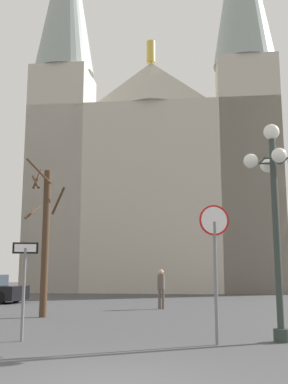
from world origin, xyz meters
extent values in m
cube|color=#BCB5A5|center=(1.27, 32.27, 7.24)|extent=(20.57, 13.63, 14.48)
pyramid|color=#BCB5A5|center=(0.80, 27.40, 16.23)|extent=(6.99, 2.65, 3.50)
cylinder|color=gold|center=(0.80, 27.40, 18.88)|extent=(0.70, 0.70, 1.80)
cube|color=#BCB5A5|center=(-6.53, 29.40, 8.96)|extent=(4.98, 4.98, 17.92)
cube|color=#BCB5A5|center=(8.37, 27.94, 8.96)|extent=(4.98, 4.98, 17.92)
cylinder|color=slate|center=(2.17, 3.86, 1.37)|extent=(0.08, 0.08, 2.74)
cylinder|color=red|center=(2.17, 3.86, 2.78)|extent=(0.71, 0.18, 0.71)
cylinder|color=white|center=(2.17, 3.84, 2.78)|extent=(0.62, 0.13, 0.63)
cylinder|color=slate|center=(-2.33, 4.33, 1.08)|extent=(0.07, 0.07, 2.16)
cube|color=black|center=(-2.33, 4.33, 2.16)|extent=(0.60, 0.14, 0.27)
cube|color=white|center=(-2.33, 4.31, 2.16)|extent=(0.50, 0.10, 0.19)
cylinder|color=#2D3833|center=(3.71, 4.28, 2.42)|extent=(0.16, 0.16, 4.84)
cylinder|color=#2D3833|center=(3.71, 4.28, 0.15)|extent=(0.36, 0.36, 0.30)
sphere|color=white|center=(3.71, 4.28, 5.03)|extent=(0.39, 0.39, 0.39)
cylinder|color=#2D3833|center=(3.98, 4.28, 4.29)|extent=(0.05, 0.54, 0.05)
sphere|color=white|center=(3.71, 4.82, 4.29)|extent=(0.35, 0.35, 0.35)
cylinder|color=#2D3833|center=(3.71, 4.55, 4.29)|extent=(0.54, 0.05, 0.05)
sphere|color=white|center=(3.16, 4.28, 4.29)|extent=(0.35, 0.35, 0.35)
cylinder|color=#2D3833|center=(3.44, 4.28, 4.29)|extent=(0.05, 0.54, 0.05)
sphere|color=white|center=(3.71, 3.73, 4.29)|extent=(0.35, 0.35, 0.35)
cylinder|color=#2D3833|center=(3.71, 4.00, 4.29)|extent=(0.54, 0.05, 0.05)
cylinder|color=#473323|center=(-3.14, 9.93, 2.65)|extent=(0.26, 0.26, 5.31)
cylinder|color=#473323|center=(-2.76, 10.21, 4.23)|extent=(0.68, 0.85, 0.97)
cylinder|color=#473323|center=(-3.67, 10.04, 3.77)|extent=(0.32, 1.14, 0.67)
cylinder|color=#473323|center=(-3.52, 9.72, 4.85)|extent=(0.52, 0.86, 0.66)
cylinder|color=#473323|center=(-3.36, 9.43, 5.20)|extent=(1.08, 0.56, 1.07)
cylinder|color=#473323|center=(-3.53, 9.96, 5.01)|extent=(0.16, 0.86, 0.90)
cylinder|color=black|center=(-6.34, 17.69, 0.32)|extent=(0.67, 0.37, 0.64)
cylinder|color=black|center=(-6.71, 16.18, 0.32)|extent=(0.67, 0.37, 0.64)
cylinder|color=#594C47|center=(1.24, 13.47, 0.42)|extent=(0.12, 0.12, 0.83)
cylinder|color=#594C47|center=(1.08, 13.50, 0.42)|extent=(0.12, 0.12, 0.83)
cylinder|color=#594C47|center=(1.16, 13.48, 1.14)|extent=(0.32, 0.32, 0.62)
sphere|color=tan|center=(1.16, 13.48, 1.57)|extent=(0.23, 0.23, 0.23)
camera|label=1|loc=(0.67, -6.71, 1.62)|focal=42.75mm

